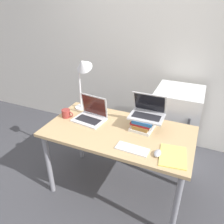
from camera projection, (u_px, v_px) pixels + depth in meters
The scene contains 12 objects.
ground_plane at pixel (103, 215), 2.11m from camera, with size 14.00×14.00×0.00m, color #424247.
wall_back at pixel (154, 43), 2.72m from camera, with size 8.00×0.05×2.70m.
desk at pixel (118, 138), 2.09m from camera, with size 1.39×0.74×0.76m.
laptop_left at pixel (91, 115), 2.21m from camera, with size 0.33×0.27×0.24m.
book_stack at pixel (144, 123), 2.05m from camera, with size 0.22×0.26×0.12m.
laptop_on_books at pixel (148, 112), 2.02m from camera, with size 0.32×0.23×0.22m.
wireless_keyboard at pixel (132, 149), 1.79m from camera, with size 0.28×0.12×0.01m.
mouse at pixel (158, 153), 1.73m from camera, with size 0.06×0.10×0.04m.
notepad at pixel (173, 156), 1.71m from camera, with size 0.24×0.30×0.01m.
mug at pixel (66, 113), 2.26m from camera, with size 0.13×0.09×0.08m.
desk_lamp at pixel (83, 70), 2.19m from camera, with size 0.23×0.20×0.61m.
mini_fridge at pixel (175, 126), 2.67m from camera, with size 0.52×0.56×0.94m.
Camera 1 is at (0.63, -1.24, 1.88)m, focal length 35.00 mm.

